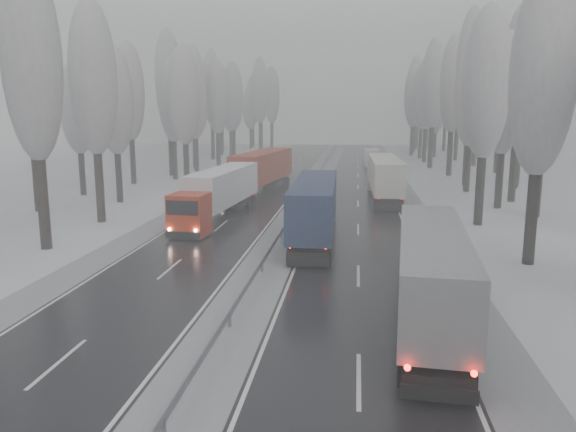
% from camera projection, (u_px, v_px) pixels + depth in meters
% --- Properties ---
extents(ground, '(260.00, 260.00, 0.00)m').
position_uv_depth(ground, '(204.00, 372.00, 19.10)').
color(ground, silver).
rests_on(ground, ground).
extents(carriageway_right, '(7.50, 200.00, 0.03)m').
position_uv_depth(carriageway_right, '(358.00, 215.00, 47.73)').
color(carriageway_right, black).
rests_on(carriageway_right, ground).
extents(carriageway_left, '(7.50, 200.00, 0.03)m').
position_uv_depth(carriageway_left, '(237.00, 212.00, 48.98)').
color(carriageway_left, black).
rests_on(carriageway_left, ground).
extents(median_slush, '(3.00, 200.00, 0.04)m').
position_uv_depth(median_slush, '(297.00, 214.00, 48.36)').
color(median_slush, '#9B9EA3').
rests_on(median_slush, ground).
extents(shoulder_right, '(2.40, 200.00, 0.04)m').
position_uv_depth(shoulder_right, '(417.00, 216.00, 47.14)').
color(shoulder_right, '#9B9EA3').
rests_on(shoulder_right, ground).
extents(shoulder_left, '(2.40, 200.00, 0.04)m').
position_uv_depth(shoulder_left, '(182.00, 211.00, 49.57)').
color(shoulder_left, '#9B9EA3').
rests_on(shoulder_left, ground).
extents(median_guardrail, '(0.12, 200.00, 0.76)m').
position_uv_depth(median_guardrail, '(297.00, 207.00, 48.24)').
color(median_guardrail, slate).
rests_on(median_guardrail, ground).
extents(tree_16, '(3.60, 3.60, 16.53)m').
position_uv_depth(tree_16, '(543.00, 75.00, 30.61)').
color(tree_16, black).
rests_on(tree_16, ground).
extents(tree_18, '(3.60, 3.60, 16.58)m').
position_uv_depth(tree_18, '(487.00, 84.00, 41.76)').
color(tree_18, black).
rests_on(tree_18, ground).
extents(tree_19, '(3.60, 3.60, 14.57)m').
position_uv_depth(tree_19, '(545.00, 102.00, 45.24)').
color(tree_19, black).
rests_on(tree_19, ground).
extents(tree_20, '(3.60, 3.60, 15.71)m').
position_uv_depth(tree_20, '(505.00, 95.00, 49.39)').
color(tree_20, black).
rests_on(tree_20, ground).
extents(tree_21, '(3.60, 3.60, 18.62)m').
position_uv_depth(tree_21, '(520.00, 75.00, 52.68)').
color(tree_21, black).
rests_on(tree_21, ground).
extents(tree_22, '(3.60, 3.60, 15.86)m').
position_uv_depth(tree_22, '(472.00, 96.00, 59.65)').
color(tree_22, black).
rests_on(tree_22, ground).
extents(tree_23, '(3.60, 3.60, 13.55)m').
position_uv_depth(tree_23, '(521.00, 110.00, 63.08)').
color(tree_23, black).
rests_on(tree_23, ground).
extents(tree_24, '(3.60, 3.60, 20.49)m').
position_uv_depth(tree_24, '(472.00, 71.00, 64.29)').
color(tree_24, black).
rests_on(tree_24, ground).
extents(tree_25, '(3.60, 3.60, 19.44)m').
position_uv_depth(tree_25, '(524.00, 79.00, 67.49)').
color(tree_25, black).
rests_on(tree_25, ground).
extents(tree_26, '(3.60, 3.60, 18.78)m').
position_uv_depth(tree_26, '(453.00, 85.00, 74.53)').
color(tree_26, black).
rests_on(tree_26, ground).
extents(tree_27, '(3.60, 3.60, 17.62)m').
position_uv_depth(tree_27, '(501.00, 91.00, 77.71)').
color(tree_27, black).
rests_on(tree_27, ground).
extents(tree_28, '(3.60, 3.60, 19.62)m').
position_uv_depth(tree_28, '(433.00, 85.00, 85.00)').
color(tree_28, black).
rests_on(tree_28, ground).
extents(tree_29, '(3.60, 3.60, 18.11)m').
position_uv_depth(tree_29, '(478.00, 92.00, 88.20)').
color(tree_29, black).
rests_on(tree_29, ground).
extents(tree_30, '(3.60, 3.60, 17.86)m').
position_uv_depth(tree_30, '(427.00, 94.00, 94.69)').
color(tree_30, black).
rests_on(tree_30, ground).
extents(tree_31, '(3.60, 3.60, 18.58)m').
position_uv_depth(tree_31, '(459.00, 92.00, 97.80)').
color(tree_31, black).
rests_on(tree_31, ground).
extents(tree_32, '(3.60, 3.60, 17.33)m').
position_uv_depth(tree_32, '(422.00, 97.00, 102.07)').
color(tree_32, black).
rests_on(tree_32, ground).
extents(tree_33, '(3.60, 3.60, 14.33)m').
position_uv_depth(tree_33, '(436.00, 108.00, 105.95)').
color(tree_33, black).
rests_on(tree_33, ground).
extents(tree_34, '(3.60, 3.60, 17.63)m').
position_uv_depth(tree_34, '(413.00, 97.00, 109.07)').
color(tree_34, black).
rests_on(tree_34, ground).
extents(tree_35, '(3.60, 3.60, 18.25)m').
position_uv_depth(tree_35, '(459.00, 95.00, 111.80)').
color(tree_35, black).
rests_on(tree_35, ground).
extents(tree_36, '(3.60, 3.60, 20.23)m').
position_uv_depth(tree_36, '(416.00, 90.00, 118.21)').
color(tree_36, black).
rests_on(tree_36, ground).
extents(tree_37, '(3.60, 3.60, 16.37)m').
position_uv_depth(tree_37, '(446.00, 102.00, 121.73)').
color(tree_37, black).
rests_on(tree_37, ground).
extents(tree_38, '(3.60, 3.60, 17.97)m').
position_uv_depth(tree_38, '(418.00, 98.00, 128.58)').
color(tree_38, black).
rests_on(tree_38, ground).
extents(tree_39, '(3.60, 3.60, 16.19)m').
position_uv_depth(tree_39, '(428.00, 103.00, 132.35)').
color(tree_39, black).
rests_on(tree_39, ground).
extents(tree_56, '(3.60, 3.60, 18.12)m').
position_uv_depth(tree_56, '(32.00, 62.00, 34.01)').
color(tree_56, black).
rests_on(tree_56, ground).
extents(tree_58, '(3.60, 3.60, 17.21)m').
position_uv_depth(tree_58, '(93.00, 79.00, 42.81)').
color(tree_58, black).
rests_on(tree_58, ground).
extents(tree_59, '(3.60, 3.60, 18.41)m').
position_uv_depth(tree_59, '(28.00, 73.00, 47.49)').
color(tree_59, black).
rests_on(tree_59, ground).
extents(tree_60, '(3.60, 3.60, 14.84)m').
position_uv_depth(tree_60, '(115.00, 102.00, 52.80)').
color(tree_60, black).
rests_on(tree_60, ground).
extents(tree_61, '(3.60, 3.60, 13.95)m').
position_uv_depth(tree_61, '(78.00, 108.00, 57.50)').
color(tree_61, black).
rests_on(tree_61, ground).
extents(tree_62, '(3.60, 3.60, 16.04)m').
position_uv_depth(tree_62, '(184.00, 96.00, 61.50)').
color(tree_62, black).
rests_on(tree_62, ground).
extents(tree_63, '(3.60, 3.60, 16.88)m').
position_uv_depth(tree_63, '(129.00, 92.00, 66.24)').
color(tree_63, black).
rests_on(tree_63, ground).
extents(tree_64, '(3.60, 3.60, 15.42)m').
position_uv_depth(tree_64, '(173.00, 101.00, 70.85)').
color(tree_64, black).
rests_on(tree_64, ground).
extents(tree_65, '(3.60, 3.60, 19.48)m').
position_uv_depth(tree_65, '(168.00, 82.00, 74.49)').
color(tree_65, black).
rests_on(tree_65, ground).
extents(tree_66, '(3.60, 3.60, 15.23)m').
position_uv_depth(tree_66, '(195.00, 103.00, 80.26)').
color(tree_66, black).
rests_on(tree_66, ground).
extents(tree_67, '(3.60, 3.60, 17.09)m').
position_uv_depth(tree_67, '(193.00, 95.00, 84.11)').
color(tree_67, black).
rests_on(tree_67, ground).
extents(tree_68, '(3.60, 3.60, 16.65)m').
position_uv_depth(tree_68, '(217.00, 97.00, 86.50)').
color(tree_68, black).
rests_on(tree_68, ground).
extents(tree_69, '(3.60, 3.60, 19.35)m').
position_uv_depth(tree_69, '(194.00, 87.00, 90.66)').
color(tree_69, black).
rests_on(tree_69, ground).
extents(tree_70, '(3.60, 3.60, 17.09)m').
position_uv_depth(tree_70, '(233.00, 97.00, 96.25)').
color(tree_70, black).
rests_on(tree_70, ground).
extents(tree_71, '(3.60, 3.60, 19.61)m').
position_uv_depth(tree_71, '(212.00, 89.00, 100.42)').
color(tree_71, black).
rests_on(tree_71, ground).
extents(tree_72, '(3.60, 3.60, 15.11)m').
position_uv_depth(tree_72, '(230.00, 105.00, 105.91)').
color(tree_72, black).
rests_on(tree_72, ground).
extents(tree_73, '(3.60, 3.60, 17.22)m').
position_uv_depth(tree_73, '(220.00, 98.00, 109.91)').
color(tree_73, black).
rests_on(tree_73, ground).
extents(tree_74, '(3.60, 3.60, 19.68)m').
position_uv_depth(tree_74, '(260.00, 91.00, 115.44)').
color(tree_74, black).
rests_on(tree_74, ground).
extents(tree_75, '(3.60, 3.60, 18.60)m').
position_uv_depth(tree_75, '(221.00, 95.00, 120.56)').
color(tree_75, black).
rests_on(tree_75, ground).
extents(tree_76, '(3.60, 3.60, 18.55)m').
position_uv_depth(tree_76, '(272.00, 96.00, 124.61)').
color(tree_76, black).
rests_on(tree_76, ground).
extents(tree_77, '(3.60, 3.60, 14.32)m').
position_uv_depth(tree_77, '(250.00, 108.00, 129.68)').
color(tree_77, black).
rests_on(tree_77, ground).
extents(tree_78, '(3.60, 3.60, 19.55)m').
position_uv_depth(tree_78, '(261.00, 94.00, 131.34)').
color(tree_78, black).
rests_on(tree_78, ground).
extents(tree_79, '(3.60, 3.60, 17.07)m').
position_uv_depth(tree_79, '(253.00, 101.00, 135.87)').
color(tree_79, black).
rests_on(tree_79, ground).
extents(truck_grey_tarp, '(3.74, 15.92, 4.05)m').
position_uv_depth(truck_grey_tarp, '(430.00, 265.00, 23.52)').
color(truck_grey_tarp, '#494A4E').
rests_on(truck_grey_tarp, ground).
extents(truck_blue_box, '(2.96, 16.61, 4.24)m').
position_uv_depth(truck_blue_box, '(315.00, 204.00, 38.11)').
color(truck_blue_box, '#1C2648').
rests_on(truck_blue_box, ground).
extents(truck_cream_box, '(3.00, 16.64, 4.25)m').
position_uv_depth(truck_cream_box, '(384.00, 175.00, 55.34)').
color(truck_cream_box, '#9D988B').
rests_on(truck_cream_box, ground).
extents(box_truck_distant, '(2.39, 7.37, 2.74)m').
position_uv_depth(box_truck_distant, '(372.00, 158.00, 89.16)').
color(box_truck_distant, silver).
rests_on(box_truck_distant, ground).
extents(truck_red_white, '(3.67, 15.90, 4.05)m').
position_uv_depth(truck_red_white, '(219.00, 191.00, 45.33)').
color(truck_red_white, '#B22009').
rests_on(truck_red_white, ground).
extents(truck_red_red, '(5.00, 17.53, 4.46)m').
position_uv_depth(truck_red_red, '(260.00, 170.00, 58.82)').
color(truck_red_red, '#981108').
rests_on(truck_red_red, ground).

